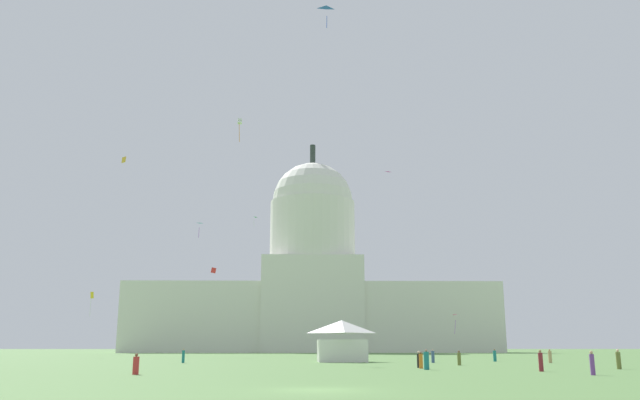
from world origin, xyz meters
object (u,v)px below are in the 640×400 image
(kite_red_low, at_px, (214,270))
(kite_blue_high, at_px, (326,9))
(person_orange_front_left, at_px, (421,361))
(person_tan_aisle_center, at_px, (550,357))
(kite_magenta_high, at_px, (387,173))
(capitol_building, at_px, (312,287))
(kite_turquoise_mid, at_px, (199,226))
(event_tent, at_px, (342,341))
(kite_yellow_low, at_px, (92,299))
(kite_gold_mid, at_px, (124,160))
(person_maroon_lawn_far_left, at_px, (541,361))
(person_teal_back_left, at_px, (183,356))
(person_olive_front_center, at_px, (618,360))
(person_teal_mid_left, at_px, (426,360))
(person_purple_back_center, at_px, (592,364))
(person_red_near_tent, at_px, (136,365))
(person_teal_mid_center, at_px, (495,356))
(person_denim_edge_east, at_px, (433,357))
(kite_white_mid, at_px, (240,122))
(kite_pink_low, at_px, (453,318))
(person_olive_deep_crowd, at_px, (459,359))
(kite_green_mid, at_px, (253,218))
(person_black_mid_right, at_px, (419,360))

(kite_red_low, distance_m, kite_blue_high, 56.91)
(person_orange_front_left, bearing_deg, kite_blue_high, -165.39)
(person_tan_aisle_center, distance_m, kite_magenta_high, 78.69)
(capitol_building, bearing_deg, kite_turquoise_mid, -107.45)
(event_tent, distance_m, person_orange_front_left, 25.18)
(kite_yellow_low, distance_m, kite_gold_mid, 26.97)
(person_maroon_lawn_far_left, bearing_deg, capitol_building, -126.66)
(person_teal_back_left, xyz_separation_m, person_olive_front_center, (42.05, -21.83, 0.01))
(kite_magenta_high, bearing_deg, person_teal_mid_left, 67.48)
(person_tan_aisle_center, distance_m, person_olive_front_center, 20.94)
(person_purple_back_center, xyz_separation_m, kite_yellow_low, (-58.24, 70.46, 9.43))
(capitol_building, height_order, kite_magenta_high, capitol_building)
(person_red_near_tent, bearing_deg, person_purple_back_center, 177.45)
(kite_blue_high, bearing_deg, person_teal_mid_center, 25.96)
(kite_yellow_low, bearing_deg, person_teal_mid_center, 165.88)
(person_purple_back_center, height_order, kite_gold_mid, kite_gold_mid)
(person_purple_back_center, height_order, person_olive_front_center, person_olive_front_center)
(person_teal_back_left, height_order, kite_magenta_high, kite_magenta_high)
(person_denim_edge_east, bearing_deg, event_tent, -3.20)
(person_denim_edge_east, distance_m, kite_white_mid, 43.91)
(person_tan_aisle_center, xyz_separation_m, kite_white_mid, (-39.19, 12.73, 33.86))
(person_red_near_tent, distance_m, kite_pink_low, 114.29)
(kite_gold_mid, bearing_deg, kite_red_low, 119.03)
(person_tan_aisle_center, bearing_deg, person_olive_deep_crowd, 109.02)
(person_orange_front_left, height_order, person_olive_front_center, person_olive_front_center)
(person_orange_front_left, bearing_deg, person_teal_mid_left, -19.06)
(kite_green_mid, xyz_separation_m, kite_pink_low, (48.49, -14.58, -26.45))
(person_maroon_lawn_far_left, bearing_deg, person_orange_front_left, -83.08)
(kite_blue_high, height_order, kite_yellow_low, kite_blue_high)
(person_black_mid_right, distance_m, kite_magenta_high, 93.26)
(kite_magenta_high, relative_size, kite_yellow_low, 0.35)
(person_teal_mid_left, bearing_deg, person_orange_front_left, 54.91)
(person_black_mid_right, bearing_deg, person_maroon_lawn_far_left, -138.87)
(person_olive_front_center, xyz_separation_m, kite_pink_low, (7.01, 94.20, 7.54))
(kite_turquoise_mid, bearing_deg, person_teal_back_left, 69.39)
(person_orange_front_left, bearing_deg, event_tent, 175.30)
(person_black_mid_right, bearing_deg, person_teal_mid_center, -31.71)
(person_teal_mid_left, relative_size, kite_magenta_high, 1.11)
(person_orange_front_left, bearing_deg, person_olive_front_center, 65.13)
(person_red_near_tent, xyz_separation_m, person_maroon_lawn_far_left, (30.83, 4.91, 0.12))
(person_olive_deep_crowd, xyz_separation_m, person_tan_aisle_center, (13.04, 9.13, 0.04))
(person_black_mid_right, relative_size, kite_green_mid, 0.61)
(person_teal_mid_center, height_order, person_black_mid_right, person_teal_mid_center)
(person_teal_mid_center, distance_m, kite_pink_low, 67.17)
(capitol_building, distance_m, kite_white_mid, 114.77)
(person_olive_deep_crowd, xyz_separation_m, person_olive_front_center, (11.29, -11.74, 0.09))
(kite_red_low, bearing_deg, event_tent, 144.04)
(person_orange_front_left, height_order, kite_red_low, kite_red_low)
(person_denim_edge_east, distance_m, kite_gold_mid, 59.91)
(person_red_near_tent, bearing_deg, person_olive_deep_crowd, -141.94)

